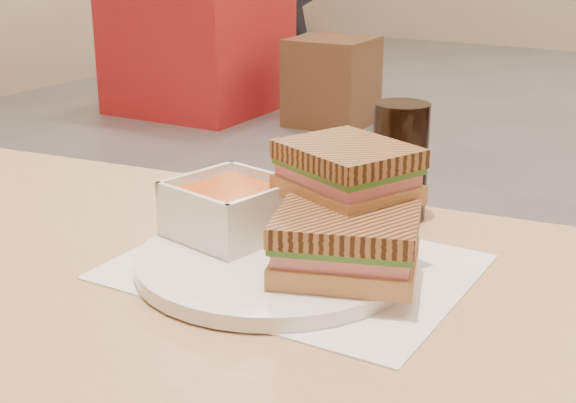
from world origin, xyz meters
The scene contains 10 objects.
main_table centered at (-0.06, -2.12, 0.64)m, with size 1.28×0.85×0.75m.
tray_liner centered at (0.02, -2.00, 0.75)m, with size 0.34×0.27×0.00m.
plate centered at (0.00, -2.01, 0.76)m, with size 0.28×0.28×0.01m.
soup_bowl centered at (-0.07, -1.99, 0.79)m, with size 0.13×0.13×0.06m.
panini_lower centered at (0.08, -2.02, 0.80)m, with size 0.16×0.15×0.06m.
panini_upper centered at (0.05, -1.95, 0.84)m, with size 0.15×0.14×0.06m.
cola_glass centered at (0.04, -1.81, 0.82)m, with size 0.06×0.06×0.14m.
bg_table_0 centered at (-2.63, 1.28, 0.39)m, with size 0.90×0.90×0.77m.
bg_chair_0l centered at (-2.91, 1.65, 0.21)m, with size 0.48×0.48×0.42m.
bg_chair_0r centered at (-1.74, 1.34, 0.24)m, with size 0.45×0.45×0.49m.
Camera 1 is at (0.40, -2.64, 1.08)m, focal length 49.85 mm.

